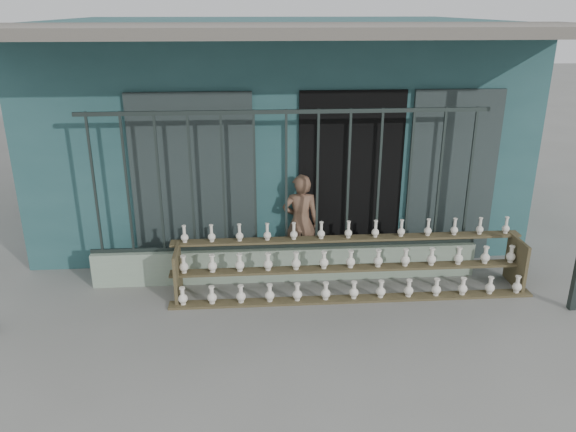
{
  "coord_description": "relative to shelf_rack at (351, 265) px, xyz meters",
  "views": [
    {
      "loc": [
        -0.47,
        -5.39,
        3.4
      ],
      "look_at": [
        0.0,
        1.0,
        1.0
      ],
      "focal_mm": 35.0,
      "sensor_mm": 36.0,
      "label": 1
    }
  ],
  "objects": [
    {
      "name": "ground",
      "position": [
        -0.78,
        -0.88,
        -0.36
      ],
      "size": [
        60.0,
        60.0,
        0.0
      ],
      "primitive_type": "plane",
      "color": "slate"
    },
    {
      "name": "shelf_rack",
      "position": [
        0.0,
        0.0,
        0.0
      ],
      "size": [
        4.5,
        0.68,
        0.85
      ],
      "color": "brown",
      "rests_on": "ground"
    },
    {
      "name": "workshop_building",
      "position": [
        -0.78,
        3.35,
        1.26
      ],
      "size": [
        7.4,
        6.6,
        3.21
      ],
      "color": "#275052",
      "rests_on": "ground"
    },
    {
      "name": "security_fence",
      "position": [
        -0.78,
        0.42,
        0.99
      ],
      "size": [
        5.0,
        0.04,
        1.8
      ],
      "color": "#283330",
      "rests_on": "parapet_wall"
    },
    {
      "name": "parapet_wall",
      "position": [
        -0.78,
        0.42,
        -0.14
      ],
      "size": [
        5.0,
        0.2,
        0.45
      ],
      "primitive_type": "cube",
      "color": "#8AA089",
      "rests_on": "ground"
    },
    {
      "name": "elderly_woman",
      "position": [
        -0.56,
        0.73,
        0.31
      ],
      "size": [
        0.5,
        0.34,
        1.34
      ],
      "primitive_type": "imported",
      "rotation": [
        0.0,
        0.0,
        3.1
      ],
      "color": "brown",
      "rests_on": "ground"
    }
  ]
}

